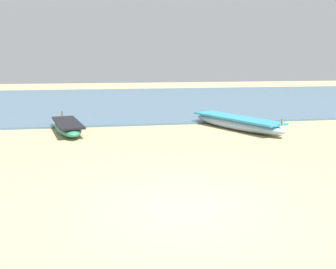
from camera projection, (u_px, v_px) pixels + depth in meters
The scene contains 4 objects.
ground at pixel (182, 208), 6.85m from camera, with size 80.00×80.00×0.00m, color tan.
sea_water at pixel (120, 100), 25.11m from camera, with size 60.00×20.00×0.08m, color slate.
fishing_boat_1 at pixel (237, 123), 14.69m from camera, with size 2.75×4.69×0.68m.
fishing_boat_3 at pixel (68, 127), 14.00m from camera, with size 1.50×3.53×0.61m.
Camera 1 is at (-1.43, -6.33, 2.60)m, focal length 40.92 mm.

